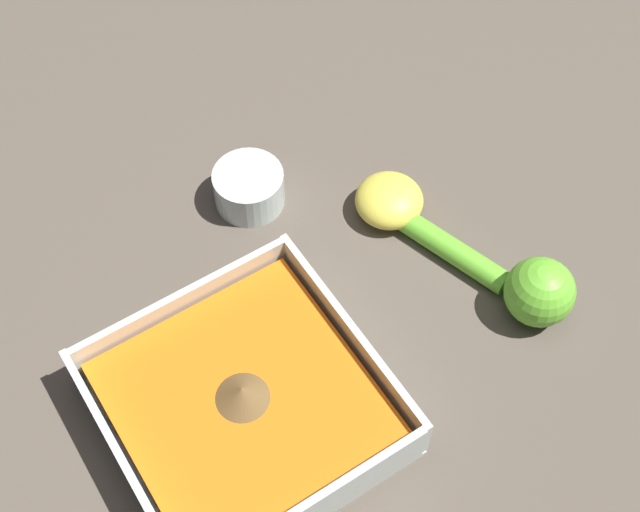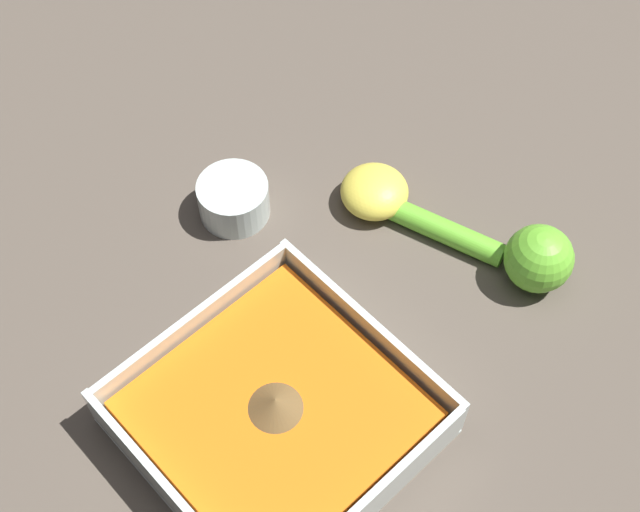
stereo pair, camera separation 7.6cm
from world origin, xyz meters
The scene contains 5 objects.
ground_plane centered at (0.00, 0.00, 0.00)m, with size 4.00×4.00×0.00m, color brown.
square_dish centered at (0.00, 0.04, 0.02)m, with size 0.20×0.20×0.05m.
spice_bowl centered at (0.19, -0.07, 0.02)m, with size 0.06×0.06×0.04m.
lemon_squeezer centered at (-0.03, -0.21, 0.03)m, with size 0.17×0.08×0.06m.
lemon_half centered at (0.10, -0.17, 0.02)m, with size 0.06×0.06×0.03m.
Camera 2 is at (-0.23, 0.21, 0.66)m, focal length 50.00 mm.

